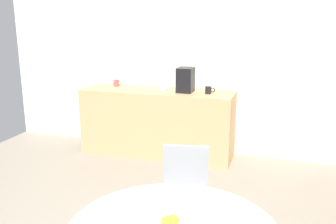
{
  "coord_description": "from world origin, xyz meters",
  "views": [
    {
      "loc": [
        1.05,
        -1.99,
        1.87
      ],
      "look_at": [
        -0.03,
        1.4,
        0.95
      ],
      "focal_mm": 39.89,
      "sensor_mm": 36.0,
      "label": 1
    }
  ],
  "objects_px": {
    "mug_white": "(164,86)",
    "coffee_maker": "(185,80)",
    "mug_green": "(116,83)",
    "mug_red": "(209,90)",
    "chair_gray": "(185,185)"
  },
  "relations": [
    {
      "from": "chair_gray",
      "to": "mug_red",
      "type": "height_order",
      "value": "mug_red"
    },
    {
      "from": "mug_red",
      "to": "mug_green",
      "type": "bearing_deg",
      "value": 174.94
    },
    {
      "from": "mug_white",
      "to": "mug_red",
      "type": "relative_size",
      "value": 1.0
    },
    {
      "from": "mug_white",
      "to": "coffee_maker",
      "type": "distance_m",
      "value": 0.33
    },
    {
      "from": "mug_white",
      "to": "mug_red",
      "type": "bearing_deg",
      "value": -5.73
    },
    {
      "from": "chair_gray",
      "to": "mug_white",
      "type": "relative_size",
      "value": 6.43
    },
    {
      "from": "mug_green",
      "to": "mug_white",
      "type": "bearing_deg",
      "value": -4.48
    },
    {
      "from": "chair_gray",
      "to": "mug_red",
      "type": "xyz_separation_m",
      "value": [
        -0.2,
        1.89,
        0.43
      ]
    },
    {
      "from": "mug_green",
      "to": "coffee_maker",
      "type": "distance_m",
      "value": 1.05
    },
    {
      "from": "chair_gray",
      "to": "mug_green",
      "type": "xyz_separation_m",
      "value": [
        -1.55,
        2.01,
        0.43
      ]
    },
    {
      "from": "mug_white",
      "to": "mug_red",
      "type": "distance_m",
      "value": 0.63
    },
    {
      "from": "mug_white",
      "to": "chair_gray",
      "type": "bearing_deg",
      "value": -67.08
    },
    {
      "from": "mug_red",
      "to": "coffee_maker",
      "type": "distance_m",
      "value": 0.33
    },
    {
      "from": "chair_gray",
      "to": "mug_red",
      "type": "relative_size",
      "value": 6.43
    },
    {
      "from": "mug_green",
      "to": "mug_red",
      "type": "distance_m",
      "value": 1.35
    }
  ]
}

